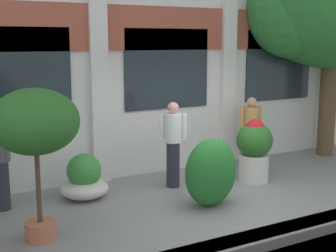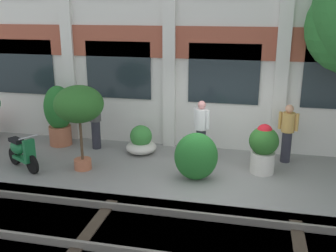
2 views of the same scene
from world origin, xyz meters
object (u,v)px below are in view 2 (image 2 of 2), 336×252
at_px(scooter_second_parked, 21,152).
at_px(topiary_hedge, 196,156).
at_px(potted_plant_glazed_jar, 263,147).
at_px(potted_plant_wide_bowl, 141,142).
at_px(potted_plant_fluted_column, 59,112).
at_px(potted_plant_low_pan, 79,106).
at_px(resident_by_doorway, 95,121).
at_px(resident_watching_tracks, 201,129).
at_px(resident_near_plants, 287,132).

xyz_separation_m(scooter_second_parked, topiary_hedge, (4.55, 0.30, 0.16)).
distance_m(potted_plant_glazed_jar, topiary_hedge, 1.77).
distance_m(potted_plant_wide_bowl, scooter_second_parked, 3.24).
bearing_deg(scooter_second_parked, potted_plant_fluted_column, 115.79).
bearing_deg(topiary_hedge, potted_plant_glazed_jar, 26.01).
distance_m(potted_plant_low_pan, topiary_hedge, 3.17).
height_order(resident_by_doorway, topiary_hedge, resident_by_doorway).
distance_m(potted_plant_glazed_jar, resident_watching_tracks, 1.72).
distance_m(potted_plant_fluted_column, potted_plant_wide_bowl, 2.72).
height_order(potted_plant_wide_bowl, scooter_second_parked, scooter_second_parked).
xyz_separation_m(resident_by_doorway, topiary_hedge, (3.23, -1.55, -0.24)).
bearing_deg(resident_watching_tracks, resident_near_plants, 133.63).
bearing_deg(potted_plant_wide_bowl, potted_plant_low_pan, -128.89).
bearing_deg(potted_plant_wide_bowl, resident_watching_tracks, -6.48).
relative_size(scooter_second_parked, resident_watching_tracks, 0.74).
relative_size(scooter_second_parked, topiary_hedge, 1.05).
bearing_deg(scooter_second_parked, potted_plant_low_pan, 39.71).
bearing_deg(scooter_second_parked, potted_plant_wide_bowl, 61.58).
relative_size(potted_plant_low_pan, resident_by_doorway, 1.41).
xyz_separation_m(potted_plant_wide_bowl, resident_watching_tracks, (1.75, -0.20, 0.57)).
distance_m(potted_plant_wide_bowl, resident_watching_tracks, 1.86).
bearing_deg(topiary_hedge, resident_near_plants, 36.92).
height_order(potted_plant_low_pan, potted_plant_wide_bowl, potted_plant_low_pan).
xyz_separation_m(potted_plant_fluted_column, scooter_second_parked, (-0.12, -1.92, -0.59)).
distance_m(potted_plant_wide_bowl, topiary_hedge, 2.33).
bearing_deg(potted_plant_glazed_jar, topiary_hedge, -153.99).
height_order(potted_plant_wide_bowl, resident_near_plants, resident_near_plants).
relative_size(potted_plant_wide_bowl, resident_by_doorway, 0.56).
relative_size(scooter_second_parked, resident_by_doorway, 0.80).
relative_size(potted_plant_fluted_column, resident_by_doorway, 1.17).
bearing_deg(resident_near_plants, resident_by_doorway, -74.85).
bearing_deg(resident_watching_tracks, scooter_second_parked, -38.17).
bearing_deg(potted_plant_fluted_column, potted_plant_low_pan, -48.16).
height_order(scooter_second_parked, resident_by_doorway, resident_by_doorway).
bearing_deg(potted_plant_low_pan, potted_plant_wide_bowl, 51.11).
relative_size(potted_plant_glazed_jar, resident_by_doorway, 0.82).
bearing_deg(resident_near_plants, potted_plant_low_pan, -58.24).
bearing_deg(potted_plant_glazed_jar, scooter_second_parked, -170.09).
height_order(resident_watching_tracks, resident_near_plants, resident_watching_tracks).
relative_size(potted_plant_glazed_jar, scooter_second_parked, 1.03).
relative_size(resident_by_doorway, resident_near_plants, 0.98).
bearing_deg(potted_plant_fluted_column, resident_near_plants, 0.36).
bearing_deg(resident_near_plants, potted_plant_fluted_column, -75.73).
height_order(resident_by_doorway, resident_watching_tracks, resident_watching_tracks).
distance_m(potted_plant_fluted_column, topiary_hedge, 4.74).
distance_m(potted_plant_glazed_jar, scooter_second_parked, 6.24).
xyz_separation_m(potted_plant_fluted_column, resident_near_plants, (6.65, 0.04, -0.16)).
relative_size(potted_plant_glazed_jar, resident_near_plants, 0.80).
height_order(potted_plant_low_pan, resident_by_doorway, potted_plant_low_pan).
xyz_separation_m(potted_plant_low_pan, resident_watching_tracks, (2.92, 1.24, -0.78)).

